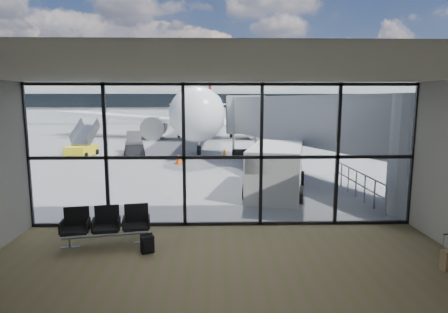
{
  "coord_description": "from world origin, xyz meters",
  "views": [
    {
      "loc": [
        -0.25,
        -11.49,
        3.94
      ],
      "look_at": [
        0.12,
        3.0,
        1.78
      ],
      "focal_mm": 30.0,
      "sensor_mm": 36.0,
      "label": 1
    }
  ],
  "objects_px": {
    "belt_loader": "(134,148)",
    "service_van": "(276,169)",
    "seating_row": "(107,223)",
    "backpack": "(147,244)",
    "airliner": "(206,110)",
    "mobile_stairs": "(82,149)"
  },
  "relations": [
    {
      "from": "belt_loader",
      "to": "service_van",
      "type": "bearing_deg",
      "value": -66.47
    },
    {
      "from": "backpack",
      "to": "service_van",
      "type": "relative_size",
      "value": 0.1
    },
    {
      "from": "service_van",
      "to": "mobile_stairs",
      "type": "height_order",
      "value": "mobile_stairs"
    },
    {
      "from": "backpack",
      "to": "mobile_stairs",
      "type": "distance_m",
      "value": 19.27
    },
    {
      "from": "seating_row",
      "to": "service_van",
      "type": "bearing_deg",
      "value": 34.42
    },
    {
      "from": "backpack",
      "to": "airliner",
      "type": "bearing_deg",
      "value": 65.75
    },
    {
      "from": "service_van",
      "to": "mobile_stairs",
      "type": "relative_size",
      "value": 1.61
    },
    {
      "from": "backpack",
      "to": "service_van",
      "type": "bearing_deg",
      "value": 32.14
    },
    {
      "from": "seating_row",
      "to": "belt_loader",
      "type": "xyz_separation_m",
      "value": [
        -2.88,
        17.24,
        -0.03
      ]
    },
    {
      "from": "mobile_stairs",
      "to": "backpack",
      "type": "bearing_deg",
      "value": -59.86
    },
    {
      "from": "belt_loader",
      "to": "mobile_stairs",
      "type": "height_order",
      "value": "mobile_stairs"
    },
    {
      "from": "airliner",
      "to": "belt_loader",
      "type": "distance_m",
      "value": 15.52
    },
    {
      "from": "airliner",
      "to": "service_van",
      "type": "bearing_deg",
      "value": -81.43
    },
    {
      "from": "airliner",
      "to": "service_van",
      "type": "height_order",
      "value": "airliner"
    },
    {
      "from": "airliner",
      "to": "belt_loader",
      "type": "height_order",
      "value": "airliner"
    },
    {
      "from": "belt_loader",
      "to": "mobile_stairs",
      "type": "xyz_separation_m",
      "value": [
        -3.68,
        -0.33,
        -0.04
      ]
    },
    {
      "from": "backpack",
      "to": "airliner",
      "type": "height_order",
      "value": "airliner"
    },
    {
      "from": "airliner",
      "to": "mobile_stairs",
      "type": "relative_size",
      "value": 12.01
    },
    {
      "from": "service_van",
      "to": "mobile_stairs",
      "type": "bearing_deg",
      "value": 151.03
    },
    {
      "from": "backpack",
      "to": "belt_loader",
      "type": "distance_m",
      "value": 18.42
    },
    {
      "from": "airliner",
      "to": "mobile_stairs",
      "type": "height_order",
      "value": "airliner"
    },
    {
      "from": "seating_row",
      "to": "backpack",
      "type": "bearing_deg",
      "value": -39.98
    }
  ]
}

